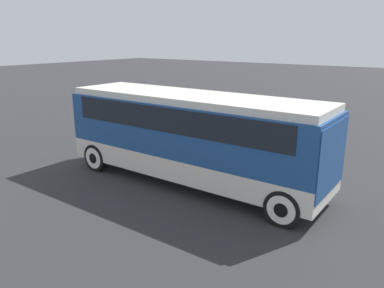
% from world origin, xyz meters
% --- Properties ---
extents(ground_plane, '(120.00, 120.00, 0.00)m').
position_xyz_m(ground_plane, '(0.00, 0.00, 0.00)').
color(ground_plane, '#2D2D30').
extents(tour_bus, '(9.13, 2.56, 3.03)m').
position_xyz_m(tour_bus, '(0.10, -0.00, 1.81)').
color(tour_bus, silver).
rests_on(tour_bus, ground_plane).
extents(parked_car_near, '(4.55, 1.81, 1.35)m').
position_xyz_m(parked_car_near, '(-1.88, 5.80, 0.68)').
color(parked_car_near, '#2D5638').
rests_on(parked_car_near, ground_plane).
extents(parked_car_mid, '(4.31, 1.90, 1.39)m').
position_xyz_m(parked_car_mid, '(-4.97, 8.39, 0.70)').
color(parked_car_mid, black).
rests_on(parked_car_mid, ground_plane).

